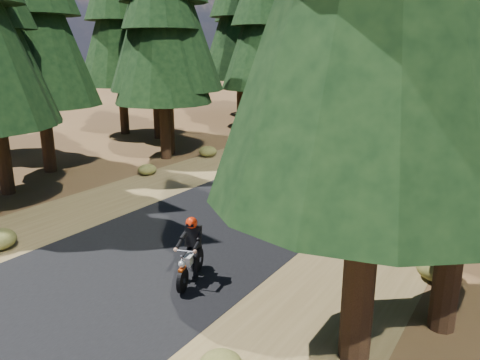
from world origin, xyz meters
name	(u,v)px	position (x,y,z in m)	size (l,w,h in m)	color
ground	(213,227)	(0.00, 0.00, 0.00)	(120.00, 120.00, 0.00)	#4A311A
road	(289,187)	(0.00, 5.00, 0.01)	(6.00, 100.00, 0.01)	black
shoulder_l	(195,171)	(-4.60, 5.00, 0.00)	(3.20, 100.00, 0.01)	brown
shoulder_r	(411,208)	(4.60, 5.00, 0.00)	(3.20, 100.00, 0.01)	brown
pine_forest	(409,3)	(-0.02, 21.05, 7.89)	(34.59, 55.08, 16.32)	black
understory_shrubs	(323,180)	(1.08, 5.78, 0.26)	(14.07, 30.10, 0.61)	#474C1E
rider_lead	(191,261)	(1.57, -3.05, 0.51)	(1.03, 1.75, 1.50)	beige
rider_follow	(238,175)	(-1.47, 3.64, 0.55)	(0.70, 1.88, 1.64)	#A70B0D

